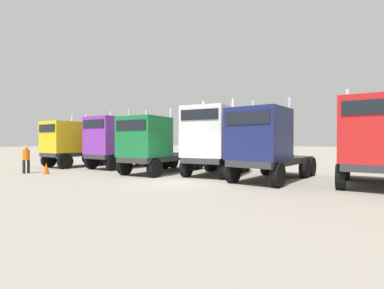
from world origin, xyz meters
name	(u,v)px	position (x,y,z in m)	size (l,w,h in m)	color
ground	(180,182)	(0.00, 0.00, 0.00)	(200.00, 200.00, 0.00)	gray
semi_truck_yellow	(71,143)	(-11.63, 2.01, 1.82)	(2.78, 5.93, 4.04)	#333338
semi_truck_purple	(114,142)	(-7.86, 2.90, 1.89)	(2.58, 6.00, 4.28)	#333338
semi_truck_green	(152,145)	(-3.31, 1.83, 1.77)	(2.81, 6.46, 3.99)	#333338
semi_truck_white	(212,140)	(0.20, 2.89, 2.05)	(3.12, 5.90, 4.48)	#333338
semi_truck_navy	(265,144)	(3.49, 2.20, 1.84)	(3.18, 6.53, 4.11)	#333338
semi_truck_red	(372,142)	(7.89, 2.76, 1.96)	(2.59, 5.87, 4.37)	#333338
visitor_in_hivis	(26,157)	(-10.17, -2.05, 0.98)	(0.41, 0.44, 1.69)	black
traffic_cone_near	(46,168)	(-8.71, -1.63, 0.34)	(0.36, 0.36, 0.68)	#F2590C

